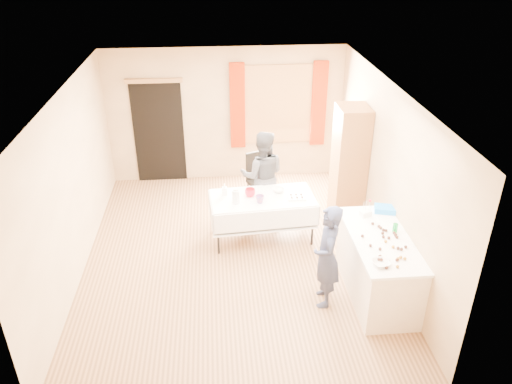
{
  "coord_description": "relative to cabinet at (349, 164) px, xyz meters",
  "views": [
    {
      "loc": [
        -0.24,
        -6.4,
        4.49
      ],
      "look_at": [
        0.33,
        0.0,
        1.07
      ],
      "focal_mm": 35.0,
      "sensor_mm": 36.0,
      "label": 1
    }
  ],
  "objects": [
    {
      "name": "window_pane",
      "position": [
        -0.99,
        1.68,
        0.51
      ],
      "size": [
        1.2,
        0.02,
        1.4
      ],
      "primitive_type": "cube",
      "color": "white",
      "rests_on": "wall_back"
    },
    {
      "name": "bottle",
      "position": [
        -2.1,
        -0.45,
        -0.15
      ],
      "size": [
        0.09,
        0.09,
        0.18
      ],
      "primitive_type": "imported",
      "rotation": [
        0.0,
        0.0,
        -0.02
      ],
      "color": "white",
      "rests_on": "party_table"
    },
    {
      "name": "small_bowl",
      "position": [
        -1.24,
        -0.45,
        -0.21
      ],
      "size": [
        0.31,
        0.31,
        0.06
      ],
      "primitive_type": "imported",
      "rotation": [
        0.0,
        0.0,
        0.4
      ],
      "color": "white",
      "rests_on": "party_table"
    },
    {
      "name": "mixing_bowl",
      "position": [
        -0.3,
        -2.71,
        -0.06
      ],
      "size": [
        0.29,
        0.29,
        0.05
      ],
      "primitive_type": "imported",
      "rotation": [
        0.0,
        0.0,
        0.2
      ],
      "color": "white",
      "rests_on": "counter"
    },
    {
      "name": "door_lintel",
      "position": [
        -3.29,
        1.67,
        1.03
      ],
      "size": [
        1.05,
        0.06,
        0.08
      ],
      "primitive_type": "cube",
      "color": "olive",
      "rests_on": "wall_back"
    },
    {
      "name": "counter",
      "position": [
        -0.1,
        -2.13,
        -0.54
      ],
      "size": [
        0.79,
        1.67,
        0.91
      ],
      "color": "beige",
      "rests_on": "floor"
    },
    {
      "name": "woman",
      "position": [
        -1.45,
        0.08,
        -0.2
      ],
      "size": [
        0.88,
        0.74,
        1.58
      ],
      "primitive_type": "imported",
      "rotation": [
        0.0,
        0.0,
        3.05
      ],
      "color": "black",
      "rests_on": "floor"
    },
    {
      "name": "floor",
      "position": [
        -1.99,
        -1.03,
        -1.0
      ],
      "size": [
        4.5,
        5.5,
        0.02
      ],
      "primitive_type": "cube",
      "color": "#9E7047",
      "rests_on": "ground"
    },
    {
      "name": "curtain_left",
      "position": [
        -1.77,
        1.64,
        0.51
      ],
      "size": [
        0.28,
        0.06,
        1.65
      ],
      "primitive_type": "cube",
      "color": "#941D00",
      "rests_on": "wall_back"
    },
    {
      "name": "curtain_right",
      "position": [
        -0.21,
        1.64,
        0.51
      ],
      "size": [
        0.28,
        0.06,
        1.65
      ],
      "primitive_type": "cube",
      "color": "#941D00",
      "rests_on": "wall_back"
    },
    {
      "name": "cabinet",
      "position": [
        0.0,
        0.0,
        0.0
      ],
      "size": [
        0.5,
        0.6,
        1.98
      ],
      "primitive_type": "cube",
      "color": "brown",
      "rests_on": "floor"
    },
    {
      "name": "window_frame",
      "position": [
        -0.99,
        1.69,
        0.51
      ],
      "size": [
        1.32,
        0.06,
        1.52
      ],
      "primitive_type": "cube",
      "color": "olive",
      "rests_on": "wall_back"
    },
    {
      "name": "chair",
      "position": [
        -1.44,
        0.54,
        -0.7
      ],
      "size": [
        0.52,
        0.52,
        0.97
      ],
      "rotation": [
        0.0,
        0.0,
        0.38
      ],
      "color": "black",
      "rests_on": "floor"
    },
    {
      "name": "pastry_tray",
      "position": [
        -0.99,
        -0.67,
        -0.23
      ],
      "size": [
        0.28,
        0.2,
        0.02
      ],
      "primitive_type": "cube",
      "rotation": [
        0.0,
        0.0,
        -0.0
      ],
      "color": "white",
      "rests_on": "party_table"
    },
    {
      "name": "party_table",
      "position": [
        -1.52,
        -0.59,
        -0.55
      ],
      "size": [
        1.7,
        0.96,
        0.75
      ],
      "rotation": [
        0.0,
        0.0,
        0.08
      ],
      "color": "black",
      "rests_on": "floor"
    },
    {
      "name": "ceiling",
      "position": [
        -1.99,
        -1.03,
        1.62
      ],
      "size": [
        4.5,
        5.5,
        0.02
      ],
      "primitive_type": "cube",
      "color": "white",
      "rests_on": "floor"
    },
    {
      "name": "cup_rainbow",
      "position": [
        -1.57,
        -0.77,
        -0.18
      ],
      "size": [
        0.16,
        0.16,
        0.12
      ],
      "primitive_type": "imported",
      "rotation": [
        0.0,
        0.0,
        0.09
      ],
      "color": "red",
      "rests_on": "party_table"
    },
    {
      "name": "wall_front",
      "position": [
        -1.99,
        -3.79,
        0.31
      ],
      "size": [
        4.5,
        0.02,
        2.6
      ],
      "primitive_type": "cube",
      "color": "tan",
      "rests_on": "floor"
    },
    {
      "name": "pitcher",
      "position": [
        -1.94,
        -0.75,
        -0.13
      ],
      "size": [
        0.11,
        0.11,
        0.22
      ],
      "primitive_type": "cylinder",
      "rotation": [
        0.0,
        0.0,
        0.02
      ],
      "color": "silver",
      "rests_on": "party_table"
    },
    {
      "name": "wall_right",
      "position": [
        0.27,
        -1.03,
        0.31
      ],
      "size": [
        0.02,
        5.5,
        2.6
      ],
      "primitive_type": "cube",
      "color": "tan",
      "rests_on": "floor"
    },
    {
      "name": "girl",
      "position": [
        -0.84,
        -2.23,
        -0.26
      ],
      "size": [
        0.61,
        0.47,
        1.45
      ],
      "primitive_type": "imported",
      "rotation": [
        0.0,
        0.0,
        -1.69
      ],
      "color": "#202645",
      "rests_on": "floor"
    },
    {
      "name": "doorway",
      "position": [
        -3.29,
        1.7,
        0.01
      ],
      "size": [
        0.95,
        0.04,
        2.0
      ],
      "primitive_type": "cube",
      "color": "black",
      "rests_on": "floor"
    },
    {
      "name": "foam_block",
      "position": [
        -0.16,
        -1.57,
        -0.04
      ],
      "size": [
        0.18,
        0.15,
        0.08
      ],
      "primitive_type": "cube",
      "rotation": [
        0.0,
        0.0,
        0.36
      ],
      "color": "white",
      "rests_on": "counter"
    },
    {
      "name": "cup_red",
      "position": [
        -1.71,
        -0.55,
        -0.18
      ],
      "size": [
        0.22,
        0.22,
        0.13
      ],
      "primitive_type": "imported",
      "rotation": [
        0.0,
        0.0,
        0.17
      ],
      "color": "red",
      "rests_on": "party_table"
    },
    {
      "name": "wall_back",
      "position": [
        -1.99,
        1.73,
        0.31
      ],
      "size": [
        4.5,
        0.02,
        2.6
      ],
      "primitive_type": "cube",
      "color": "tan",
      "rests_on": "floor"
    },
    {
      "name": "soda_can",
      "position": [
        0.11,
        -2.0,
        -0.02
      ],
      "size": [
        0.07,
        0.07,
        0.12
      ],
      "primitive_type": "cylinder",
      "rotation": [
        0.0,
        0.0,
        0.12
      ],
      "color": "green",
      "rests_on": "counter"
    },
    {
      "name": "blue_basket",
      "position": [
        0.15,
        -1.47,
        -0.04
      ],
      "size": [
        0.34,
        0.27,
        0.08
      ],
      "primitive_type": "cube",
      "rotation": [
        0.0,
        0.0,
        -0.26
      ],
      "color": "#1A81F1",
      "rests_on": "counter"
    },
    {
      "name": "cake_balls",
      "position": [
        -0.08,
        -2.32,
        -0.06
      ],
      "size": [
        0.52,
        1.02,
        0.04
      ],
      "color": "#3F2314",
      "rests_on": "counter"
    },
    {
      "name": "wall_left",
      "position": [
        -4.25,
        -1.03,
        0.31
      ],
      "size": [
        0.02,
        5.5,
        2.6
      ],
      "primitive_type": "cube",
      "color": "tan",
      "rests_on": "floor"
    }
  ]
}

